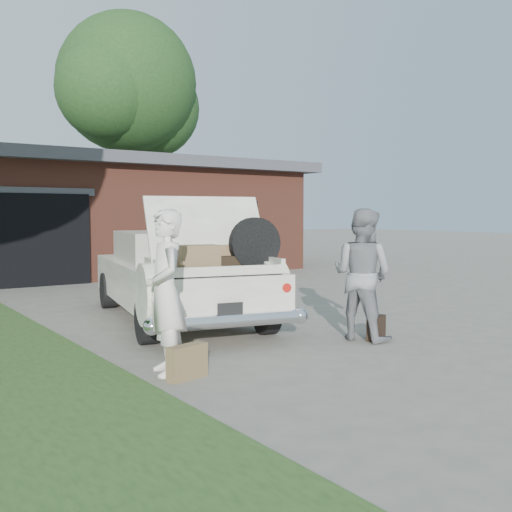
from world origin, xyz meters
TOP-DOWN VIEW (x-y plane):
  - ground at (0.00, 0.00)m, footprint 90.00×90.00m
  - house at (0.98, 11.47)m, footprint 12.80×7.80m
  - tree_right at (5.18, 17.24)m, footprint 6.60×5.74m
  - sedan at (-0.52, 2.04)m, footprint 2.96×5.31m
  - woman_left at (-2.17, -0.82)m, footprint 0.55×0.72m
  - woman_right at (0.82, -0.74)m, footprint 0.90×1.03m
  - suitcase_left at (-2.08, -1.12)m, footprint 0.48×0.26m
  - suitcase_right at (0.98, -0.87)m, footprint 0.43×0.29m

SIDE VIEW (x-z plane):
  - ground at x=0.00m, z-range 0.00..0.00m
  - suitcase_right at x=0.98m, z-range 0.00..0.32m
  - suitcase_left at x=-2.08m, z-range 0.00..0.36m
  - sedan at x=-0.52m, z-range -0.24..1.72m
  - woman_left at x=-2.17m, z-range 0.00..1.77m
  - woman_right at x=0.82m, z-range 0.00..1.79m
  - house at x=0.98m, z-range 0.02..3.32m
  - tree_right at x=5.18m, z-range 1.83..11.85m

